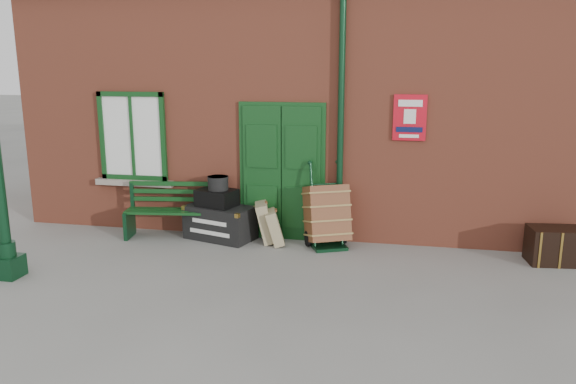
% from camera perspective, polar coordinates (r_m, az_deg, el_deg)
% --- Properties ---
extents(ground, '(80.00, 80.00, 0.00)m').
position_cam_1_polar(ground, '(8.03, -0.70, -7.93)').
color(ground, gray).
rests_on(ground, ground).
extents(station_building, '(10.30, 4.30, 4.36)m').
position_cam_1_polar(station_building, '(10.96, 3.17, 9.26)').
color(station_building, '#AE5138').
rests_on(station_building, ground).
extents(bench, '(1.59, 0.69, 0.96)m').
position_cam_1_polar(bench, '(9.59, -11.57, -1.70)').
color(bench, '#103D16').
rests_on(bench, ground).
extents(houdini_trunk, '(1.24, 0.91, 0.56)m').
position_cam_1_polar(houdini_trunk, '(9.42, -6.89, -3.07)').
color(houdini_trunk, black).
rests_on(houdini_trunk, ground).
extents(strongbox, '(0.71, 0.60, 0.28)m').
position_cam_1_polar(strongbox, '(9.33, -7.25, -0.59)').
color(strongbox, black).
rests_on(strongbox, houdini_trunk).
extents(hatbox, '(0.42, 0.42, 0.22)m').
position_cam_1_polar(hatbox, '(9.26, -7.12, 0.91)').
color(hatbox, black).
rests_on(hatbox, strongbox).
extents(suitcase_back, '(0.43, 0.53, 0.67)m').
position_cam_1_polar(suitcase_back, '(9.15, -2.34, -3.09)').
color(suitcase_back, tan).
rests_on(suitcase_back, ground).
extents(suitcase_front, '(0.41, 0.48, 0.58)m').
position_cam_1_polar(suitcase_front, '(9.03, -1.37, -3.61)').
color(suitcase_front, tan).
rests_on(suitcase_front, ground).
extents(porter_trolley, '(0.87, 0.90, 1.33)m').
position_cam_1_polar(porter_trolley, '(8.94, 3.96, -2.31)').
color(porter_trolley, black).
rests_on(porter_trolley, ground).
extents(dark_trunk, '(0.79, 0.56, 0.53)m').
position_cam_1_polar(dark_trunk, '(9.09, 25.45, -4.93)').
color(dark_trunk, black).
rests_on(dark_trunk, ground).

